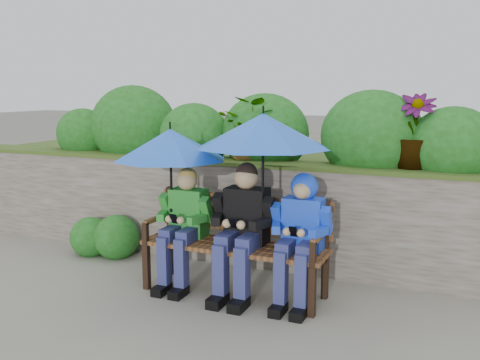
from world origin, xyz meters
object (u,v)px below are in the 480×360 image
at_px(umbrella_left, 170,144).
at_px(umbrella_right, 263,131).
at_px(park_bench, 237,237).
at_px(boy_middle, 242,224).
at_px(boy_left, 184,221).
at_px(boy_right, 300,228).

relative_size(umbrella_left, umbrella_right, 0.90).
bearing_deg(park_bench, boy_middle, -42.85).
height_order(umbrella_left, umbrella_right, umbrella_right).
bearing_deg(umbrella_right, park_bench, 167.93).
relative_size(boy_left, umbrella_right, 0.95).
xyz_separation_m(park_bench, boy_left, (-0.48, -0.07, 0.11)).
height_order(park_bench, boy_middle, boy_middle).
xyz_separation_m(park_bench, umbrella_right, (0.25, -0.05, 0.92)).
bearing_deg(boy_right, park_bench, 174.32).
bearing_deg(boy_right, boy_left, -179.41).
bearing_deg(boy_left, umbrella_left, 173.37).
relative_size(park_bench, umbrella_left, 1.60).
distance_m(park_bench, umbrella_left, 0.99).
xyz_separation_m(boy_left, umbrella_left, (-0.13, 0.01, 0.67)).
bearing_deg(umbrella_left, boy_right, -0.19).
bearing_deg(boy_left, umbrella_right, 1.12).
distance_m(boy_middle, umbrella_right, 0.80).
height_order(boy_right, umbrella_right, umbrella_right).
distance_m(boy_left, umbrella_left, 0.68).
height_order(boy_middle, umbrella_right, umbrella_right).
relative_size(boy_middle, umbrella_left, 1.13).
bearing_deg(boy_middle, umbrella_left, 178.14).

